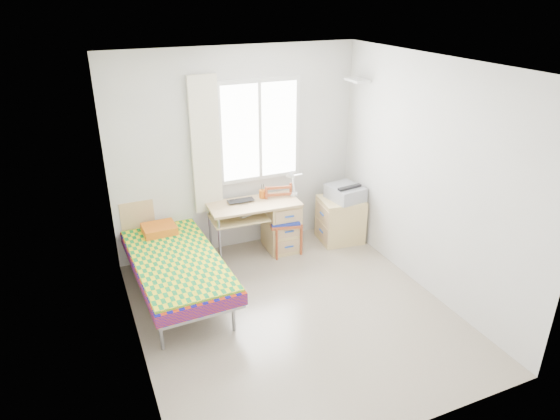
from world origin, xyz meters
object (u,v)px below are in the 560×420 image
object	(u,v)px
desk	(276,222)
chair	(283,215)
printer	(345,192)
bed	(175,260)
cabinet	(340,220)

from	to	relation	value
desk	chair	bearing A→B (deg)	-36.18
desk	printer	distance (m)	1.01
bed	desk	xyz separation A→B (m)	(1.44, 0.50, -0.02)
bed	chair	distance (m)	1.58
cabinet	printer	bearing A→B (deg)	-16.14
desk	bed	bearing A→B (deg)	-158.30
bed	printer	bearing A→B (deg)	6.79
printer	cabinet	bearing A→B (deg)	149.33
desk	cabinet	size ratio (longest dim) A/B	1.89
bed	printer	world-z (taller)	bed
chair	printer	distance (m)	0.91
bed	chair	size ratio (longest dim) A/B	2.22
cabinet	chair	bearing A→B (deg)	-176.34
chair	cabinet	xyz separation A→B (m)	(0.84, -0.05, -0.20)
bed	desk	distance (m)	1.53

